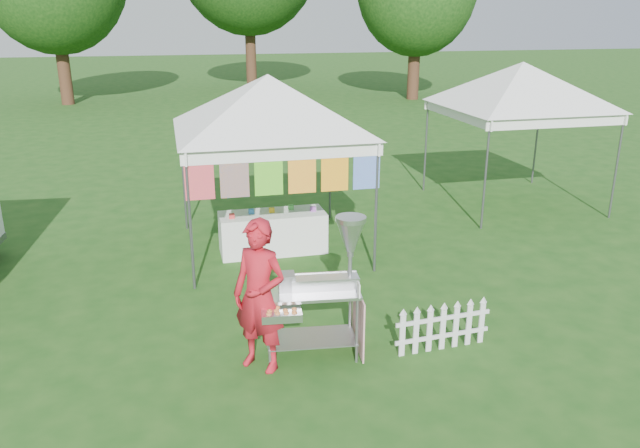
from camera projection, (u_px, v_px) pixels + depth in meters
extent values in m
plane|color=#1B4915|center=(319.00, 345.00, 7.78)|extent=(120.00, 120.00, 0.00)
cylinder|color=#59595E|center=(190.00, 222.00, 9.04)|extent=(0.04, 0.04, 2.10)
cylinder|color=#59595E|center=(376.00, 209.00, 9.68)|extent=(0.04, 0.04, 2.10)
cylinder|color=#59595E|center=(183.00, 176.00, 11.66)|extent=(0.04, 0.04, 2.10)
cylinder|color=#59595E|center=(330.00, 167.00, 12.30)|extent=(0.04, 0.04, 2.10)
cube|color=white|center=(285.00, 153.00, 9.06)|extent=(3.00, 0.03, 0.22)
cube|color=white|center=(257.00, 122.00, 11.67)|extent=(3.00, 0.03, 0.22)
pyramid|color=white|center=(268.00, 74.00, 10.05)|extent=(4.24, 4.24, 0.90)
cylinder|color=#59595E|center=(285.00, 148.00, 9.03)|extent=(3.00, 0.03, 0.03)
cube|color=#BD1767|center=(199.00, 176.00, 8.87)|extent=(0.42, 0.01, 0.70)
cube|color=orange|center=(234.00, 174.00, 8.98)|extent=(0.42, 0.01, 0.70)
cube|color=green|center=(269.00, 172.00, 9.09)|extent=(0.42, 0.01, 0.70)
cube|color=#FA411B|center=(302.00, 170.00, 9.20)|extent=(0.42, 0.01, 0.70)
cube|color=orange|center=(335.00, 168.00, 9.31)|extent=(0.42, 0.01, 0.70)
cube|color=purple|center=(367.00, 166.00, 9.43)|extent=(0.42, 0.01, 0.70)
cylinder|color=#59595E|center=(485.00, 176.00, 11.66)|extent=(0.04, 0.04, 2.10)
cylinder|color=#59595E|center=(616.00, 167.00, 12.30)|extent=(0.04, 0.04, 2.10)
cylinder|color=#59595E|center=(426.00, 146.00, 14.27)|extent=(0.04, 0.04, 2.10)
cylinder|color=#59595E|center=(536.00, 140.00, 14.91)|extent=(0.04, 0.04, 2.10)
cube|color=white|center=(559.00, 122.00, 11.68)|extent=(3.00, 0.03, 0.22)
cube|color=white|center=(486.00, 102.00, 14.29)|extent=(3.00, 0.03, 0.22)
pyramid|color=white|center=(524.00, 62.00, 12.66)|extent=(4.24, 4.24, 0.90)
cylinder|color=#59595E|center=(559.00, 118.00, 11.65)|extent=(3.00, 0.03, 0.03)
cylinder|color=#3D2216|center=(63.00, 60.00, 27.90)|extent=(0.56, 0.56, 3.96)
cylinder|color=#3D2216|center=(251.00, 44.00, 33.46)|extent=(0.56, 0.56, 4.84)
cylinder|color=#3D2216|center=(414.00, 62.00, 29.72)|extent=(0.56, 0.56, 3.52)
cylinder|color=gray|center=(269.00, 336.00, 7.14)|extent=(0.04, 0.04, 0.84)
cylinder|color=gray|center=(357.00, 330.00, 7.26)|extent=(0.04, 0.04, 0.84)
cylinder|color=gray|center=(267.00, 317.00, 7.57)|extent=(0.04, 0.04, 0.84)
cylinder|color=gray|center=(350.00, 313.00, 7.70)|extent=(0.04, 0.04, 0.84)
cube|color=gray|center=(311.00, 338.00, 7.48)|extent=(1.12, 0.65, 0.01)
cube|color=#B7B7BC|center=(311.00, 292.00, 7.28)|extent=(1.18, 0.68, 0.04)
cube|color=#B7B7BC|center=(325.00, 282.00, 7.32)|extent=(0.81, 0.32, 0.14)
cube|color=gray|center=(287.00, 282.00, 7.25)|extent=(0.21, 0.22, 0.21)
cylinder|color=gray|center=(350.00, 255.00, 7.25)|extent=(0.05, 0.05, 0.84)
cone|color=#B7B7BC|center=(351.00, 236.00, 7.17)|extent=(0.37, 0.37, 0.37)
cylinder|color=#B7B7BC|center=(351.00, 219.00, 7.11)|extent=(0.39, 0.39, 0.06)
cube|color=#B7B7BC|center=(282.00, 314.00, 6.93)|extent=(0.48, 0.33, 0.09)
cube|color=#D18C92|center=(358.00, 321.00, 7.49)|extent=(0.10, 0.70, 0.76)
cube|color=white|center=(359.00, 290.00, 7.06)|extent=(0.03, 0.13, 0.17)
imported|color=#AF1521|center=(260.00, 296.00, 7.02)|extent=(0.78, 0.75, 1.80)
cube|color=silver|center=(402.00, 335.00, 7.44)|extent=(0.07, 0.02, 0.56)
cube|color=silver|center=(416.00, 333.00, 7.49)|extent=(0.07, 0.02, 0.56)
cube|color=silver|center=(429.00, 331.00, 7.54)|extent=(0.07, 0.02, 0.56)
cube|color=silver|center=(443.00, 329.00, 7.60)|extent=(0.07, 0.02, 0.56)
cube|color=silver|center=(456.00, 326.00, 7.65)|extent=(0.07, 0.02, 0.56)
cube|color=silver|center=(469.00, 324.00, 7.70)|extent=(0.07, 0.02, 0.56)
cube|color=silver|center=(482.00, 322.00, 7.75)|extent=(0.07, 0.02, 0.56)
cube|color=silver|center=(442.00, 336.00, 7.63)|extent=(1.26, 0.11, 0.05)
cube|color=silver|center=(443.00, 318.00, 7.55)|extent=(1.26, 0.11, 0.05)
cube|color=white|center=(273.00, 232.00, 10.74)|extent=(1.80, 0.70, 0.70)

